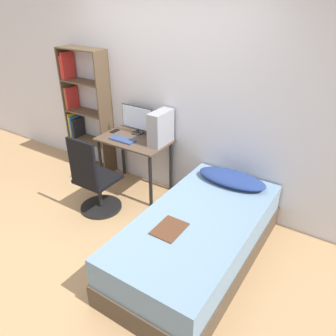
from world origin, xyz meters
The scene contains 12 objects.
ground_plane centered at (0.00, 0.00, 0.00)m, with size 14.00×14.00×0.00m, color tan.
wall_back centered at (0.00, 1.48, 1.25)m, with size 8.00×0.05×2.50m.
desk centered at (-0.31, 1.17, 0.61)m, with size 0.93×0.56×0.75m.
bookshelf centered at (-1.38, 1.32, 0.81)m, with size 0.72×0.26×1.76m.
office_chair centered at (-0.40, 0.49, 0.38)m, with size 0.51×0.51×1.00m.
bed centered at (1.05, 0.43, 0.26)m, with size 1.03×2.04×0.53m.
pillow centered at (1.05, 1.19, 0.58)m, with size 0.78×0.36×0.11m.
magazine centered at (0.91, 0.13, 0.53)m, with size 0.24×0.32×0.01m.
monitor centered at (-0.39, 1.35, 0.95)m, with size 0.49×0.16×0.37m.
keyboard centered at (-0.41, 1.06, 0.76)m, with size 0.34×0.14×0.02m.
pc_tower centered at (0.06, 1.25, 0.95)m, with size 0.16×0.37×0.42m.
phone centered at (-0.69, 1.24, 0.75)m, with size 0.07×0.14×0.01m.
Camera 1 is at (2.17, -1.83, 2.44)m, focal length 35.00 mm.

